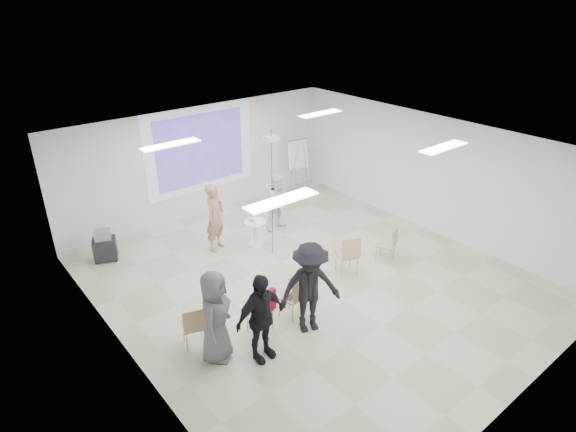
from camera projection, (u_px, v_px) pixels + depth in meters
floor at (311, 282)px, 10.49m from camera, size 8.00×9.00×0.10m
ceiling at (315, 145)px, 9.15m from camera, size 8.00×9.00×0.10m
wall_back at (200, 161)px, 13.00m from camera, size 8.00×0.10×3.00m
wall_left at (120, 290)px, 7.51m from camera, size 0.10×9.00×3.00m
wall_right at (432, 174)px, 12.13m from camera, size 0.10×9.00×3.00m
projection_halo at (201, 149)px, 12.80m from camera, size 3.20×0.01×2.30m
projection_image at (201, 149)px, 12.79m from camera, size 2.60×0.01×1.90m
pedestal_table at (255, 231)px, 11.74m from camera, size 0.62×0.62×0.66m
player_left at (215, 213)px, 11.32m from camera, size 0.84×0.74×1.91m
player_right at (279, 199)px, 12.35m from camera, size 0.83×0.67×1.68m
controller_left at (215, 196)px, 11.46m from camera, size 0.09×0.13×0.04m
controller_right at (267, 187)px, 12.30m from camera, size 0.04×0.11×0.04m
chair_far_left at (194, 324)px, 8.34m from camera, size 0.49×0.51×0.83m
chair_left_mid at (263, 308)px, 8.70m from camera, size 0.53×0.55×0.89m
chair_left_inner at (294, 295)px, 9.10m from camera, size 0.49×0.52×0.86m
chair_center at (305, 276)px, 9.68m from camera, size 0.46×0.49×0.86m
chair_right_inner at (349, 253)px, 10.44m from camera, size 0.58×0.60×0.94m
chair_right_far at (389, 242)px, 10.95m from camera, size 0.54×0.56×0.86m
red_jacket at (267, 303)px, 8.50m from camera, size 0.45×0.23×0.42m
laptop at (290, 295)px, 9.17m from camera, size 0.36×0.30×0.02m
audience_left at (260, 312)px, 7.91m from camera, size 1.12×0.70×1.89m
audience_mid at (310, 282)px, 8.55m from camera, size 1.49×1.13×2.04m
audience_outer at (215, 311)px, 7.93m from camera, size 1.08×1.06×1.88m
flipchart_easel at (298, 154)px, 14.23m from camera, size 0.74×0.57×1.74m
av_cart at (105, 246)px, 11.11m from camera, size 0.62×0.57×0.76m
ceiling_projector at (271, 144)px, 10.40m from camera, size 0.30×0.25×3.00m
fluor_panel_nw at (171, 145)px, 9.44m from camera, size 1.20×0.30×0.02m
fluor_panel_ne at (320, 114)px, 11.72m from camera, size 1.20×0.30×0.02m
fluor_panel_sw at (282, 200)px, 7.00m from camera, size 1.20×0.30×0.02m
fluor_panel_se at (443, 147)px, 9.28m from camera, size 1.20×0.30×0.02m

